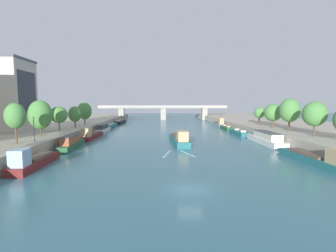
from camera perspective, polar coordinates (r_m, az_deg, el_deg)
ground_plane at (r=26.51m, az=5.13°, el=-14.36°), size 400.00×400.00×0.00m
quay_left at (r=88.24m, az=-27.35°, el=-0.38°), size 36.00×170.00×2.32m
quay_right at (r=91.32m, az=26.11°, el=-0.16°), size 36.00×170.00×2.32m
barge_midriver at (r=55.57m, az=2.58°, el=-2.95°), size 3.56×17.16×3.27m
wake_behind_barge at (r=44.13m, az=2.12°, el=-6.36°), size 5.59×6.02×0.03m
moored_boat_left_gap_after at (r=39.38m, az=-28.64°, el=-7.09°), size 2.63×12.18×3.15m
moored_boat_left_second at (r=52.67m, az=-21.38°, el=-3.61°), size 2.49×12.47×2.68m
moored_boat_left_downstream at (r=65.77m, az=-17.26°, el=-1.99°), size 2.88×14.01×3.04m
moored_boat_left_lone at (r=80.22m, az=-14.73°, el=-0.59°), size 2.60×11.96×2.36m
moored_boat_left_far at (r=94.86m, az=-12.99°, el=0.09°), size 2.85×15.38×2.26m
moored_boat_left_midway at (r=112.54m, az=-11.02°, el=0.93°), size 3.68×16.45×2.32m
moored_boat_right_second at (r=42.60m, az=31.04°, el=-6.37°), size 3.29×15.74×2.97m
moored_boat_right_lone at (r=59.12m, az=21.60°, el=-2.69°), size 3.33×16.00×2.66m
moored_boat_right_downstream at (r=73.01m, az=16.00°, el=-1.49°), size 2.59×12.12×2.24m
moored_boat_right_far at (r=87.20m, az=13.19°, el=-0.39°), size 2.20×10.98×2.14m
moored_boat_right_gap_after at (r=98.23m, az=11.64°, el=0.51°), size 2.21×11.63×3.38m
tree_left_second at (r=46.94m, az=-31.71°, el=1.99°), size 3.22×3.22×6.64m
tree_left_far at (r=55.33m, az=-27.33°, el=2.31°), size 4.49×4.49×7.19m
tree_left_end_of_row at (r=64.19m, az=-23.82°, el=2.37°), size 3.99×3.99×5.86m
tree_left_by_lamp at (r=72.23m, az=-20.63°, el=2.56°), size 3.45×3.45×5.76m
tree_left_distant at (r=82.38m, az=-18.65°, el=3.30°), size 4.38×4.38×6.92m
tree_right_distant at (r=56.49m, az=30.67°, el=2.40°), size 4.58×4.58×6.94m
tree_right_past_mid at (r=65.69m, az=26.19°, el=3.26°), size 4.74×4.74×7.75m
tree_right_by_lamp at (r=72.11m, az=22.98°, el=2.86°), size 4.57×4.57×6.43m
tree_right_end_of_row at (r=81.06m, az=20.27°, el=2.88°), size 3.25×3.25×5.41m
lamppost_left_bank at (r=48.20m, az=-28.45°, el=-0.38°), size 0.28×0.28×4.32m
building_left_far_end at (r=69.34m, az=-33.71°, el=5.93°), size 11.44×10.28×16.89m
bridge_far at (r=134.11m, az=-1.12°, el=3.60°), size 68.82×4.40×7.81m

